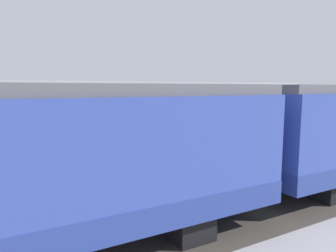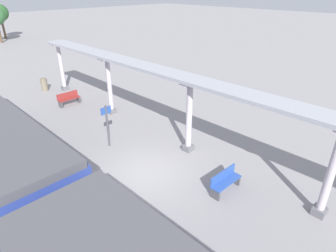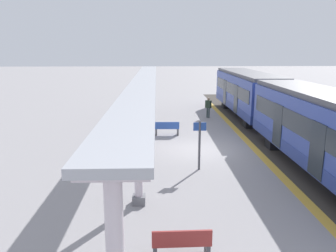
{
  "view_description": "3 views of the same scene",
  "coord_description": "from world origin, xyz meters",
  "px_view_note": "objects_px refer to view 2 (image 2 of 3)",
  "views": [
    {
      "loc": [
        -10.97,
        3.41,
        3.41
      ],
      "look_at": [
        2.14,
        -3.7,
        1.48
      ],
      "focal_mm": 32.03,
      "sensor_mm": 36.0,
      "label": 1
    },
    {
      "loc": [
        -6.41,
        -7.91,
        7.36
      ],
      "look_at": [
        1.47,
        -0.0,
        1.79
      ],
      "focal_mm": 30.41,
      "sensor_mm": 36.0,
      "label": 2
    },
    {
      "loc": [
        2.17,
        17.3,
        5.23
      ],
      "look_at": [
        1.59,
        -0.22,
        1.24
      ],
      "focal_mm": 36.4,
      "sensor_mm": 36.0,
      "label": 3
    }
  ],
  "objects_px": {
    "canopy_pillar_second": "(331,173)",
    "platform_info_sign": "(107,122)",
    "canopy_pillar_fifth": "(61,67)",
    "bench_near_end": "(69,98)",
    "trash_bin": "(44,85)",
    "canopy_pillar_fourth": "(109,86)",
    "bench_mid_platform": "(225,181)",
    "canopy_pillar_third": "(189,117)"
  },
  "relations": [
    {
      "from": "canopy_pillar_fourth",
      "to": "canopy_pillar_fifth",
      "type": "bearing_deg",
      "value": 90.0
    },
    {
      "from": "canopy_pillar_second",
      "to": "platform_info_sign",
      "type": "distance_m",
      "value": 9.66
    },
    {
      "from": "canopy_pillar_fourth",
      "to": "platform_info_sign",
      "type": "height_order",
      "value": "canopy_pillar_fourth"
    },
    {
      "from": "platform_info_sign",
      "to": "canopy_pillar_fifth",
      "type": "bearing_deg",
      "value": 75.52
    },
    {
      "from": "canopy_pillar_fifth",
      "to": "trash_bin",
      "type": "bearing_deg",
      "value": 142.54
    },
    {
      "from": "canopy_pillar_fifth",
      "to": "bench_near_end",
      "type": "distance_m",
      "value": 3.58
    },
    {
      "from": "bench_near_end",
      "to": "platform_info_sign",
      "type": "distance_m",
      "value": 6.74
    },
    {
      "from": "bench_near_end",
      "to": "bench_mid_platform",
      "type": "bearing_deg",
      "value": -90.08
    },
    {
      "from": "canopy_pillar_fourth",
      "to": "canopy_pillar_third",
      "type": "bearing_deg",
      "value": -90.0
    },
    {
      "from": "canopy_pillar_fourth",
      "to": "canopy_pillar_second",
      "type": "bearing_deg",
      "value": -90.0
    },
    {
      "from": "trash_bin",
      "to": "platform_info_sign",
      "type": "relative_size",
      "value": 0.44
    },
    {
      "from": "bench_mid_platform",
      "to": "canopy_pillar_second",
      "type": "bearing_deg",
      "value": -68.38
    },
    {
      "from": "canopy_pillar_third",
      "to": "platform_info_sign",
      "type": "height_order",
      "value": "canopy_pillar_third"
    },
    {
      "from": "canopy_pillar_second",
      "to": "trash_bin",
      "type": "relative_size",
      "value": 3.64
    },
    {
      "from": "canopy_pillar_third",
      "to": "canopy_pillar_fifth",
      "type": "xyz_separation_m",
      "value": [
        0.0,
        12.77,
        0.0
      ]
    },
    {
      "from": "bench_near_end",
      "to": "canopy_pillar_second",
      "type": "bearing_deg",
      "value": -85.54
    },
    {
      "from": "canopy_pillar_second",
      "to": "canopy_pillar_third",
      "type": "bearing_deg",
      "value": 90.0
    },
    {
      "from": "trash_bin",
      "to": "platform_info_sign",
      "type": "bearing_deg",
      "value": -97.09
    },
    {
      "from": "canopy_pillar_fifth",
      "to": "bench_mid_platform",
      "type": "xyz_separation_m",
      "value": [
        -1.26,
        -15.8,
        -1.36
      ]
    },
    {
      "from": "canopy_pillar_second",
      "to": "canopy_pillar_fifth",
      "type": "bearing_deg",
      "value": 90.0
    },
    {
      "from": "canopy_pillar_second",
      "to": "bench_mid_platform",
      "type": "relative_size",
      "value": 2.35
    },
    {
      "from": "canopy_pillar_third",
      "to": "trash_bin",
      "type": "distance_m",
      "value": 13.78
    },
    {
      "from": "canopy_pillar_fifth",
      "to": "canopy_pillar_fourth",
      "type": "bearing_deg",
      "value": -90.0
    },
    {
      "from": "canopy_pillar_fifth",
      "to": "bench_mid_platform",
      "type": "relative_size",
      "value": 2.35
    },
    {
      "from": "canopy_pillar_second",
      "to": "trash_bin",
      "type": "height_order",
      "value": "canopy_pillar_second"
    },
    {
      "from": "bench_near_end",
      "to": "trash_bin",
      "type": "relative_size",
      "value": 1.55
    },
    {
      "from": "canopy_pillar_third",
      "to": "trash_bin",
      "type": "relative_size",
      "value": 3.64
    },
    {
      "from": "canopy_pillar_fourth",
      "to": "trash_bin",
      "type": "distance_m",
      "value": 7.41
    },
    {
      "from": "canopy_pillar_fourth",
      "to": "canopy_pillar_fifth",
      "type": "height_order",
      "value": "same"
    },
    {
      "from": "bench_near_end",
      "to": "trash_bin",
      "type": "distance_m",
      "value": 3.98
    },
    {
      "from": "canopy_pillar_fifth",
      "to": "platform_info_sign",
      "type": "bearing_deg",
      "value": -104.48
    },
    {
      "from": "canopy_pillar_second",
      "to": "canopy_pillar_third",
      "type": "distance_m",
      "value": 6.2
    },
    {
      "from": "canopy_pillar_second",
      "to": "canopy_pillar_fifth",
      "type": "distance_m",
      "value": 18.97
    },
    {
      "from": "canopy_pillar_second",
      "to": "canopy_pillar_fifth",
      "type": "relative_size",
      "value": 1.0
    },
    {
      "from": "canopy_pillar_third",
      "to": "bench_mid_platform",
      "type": "distance_m",
      "value": 3.55
    },
    {
      "from": "canopy_pillar_second",
      "to": "canopy_pillar_fourth",
      "type": "xyz_separation_m",
      "value": [
        0.0,
        12.67,
        0.0
      ]
    },
    {
      "from": "canopy_pillar_second",
      "to": "canopy_pillar_third",
      "type": "height_order",
      "value": "same"
    },
    {
      "from": "canopy_pillar_third",
      "to": "canopy_pillar_fourth",
      "type": "relative_size",
      "value": 1.0
    },
    {
      "from": "canopy_pillar_second",
      "to": "canopy_pillar_third",
      "type": "xyz_separation_m",
      "value": [
        0.0,
        6.2,
        0.0
      ]
    },
    {
      "from": "canopy_pillar_fifth",
      "to": "bench_near_end",
      "type": "xyz_separation_m",
      "value": [
        -1.24,
        -3.08,
        -1.36
      ]
    },
    {
      "from": "bench_near_end",
      "to": "trash_bin",
      "type": "height_order",
      "value": "trash_bin"
    },
    {
      "from": "canopy_pillar_fourth",
      "to": "bench_near_end",
      "type": "bearing_deg",
      "value": 111.06
    }
  ]
}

